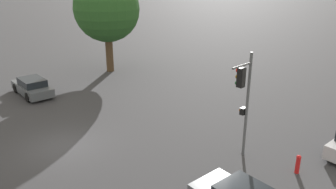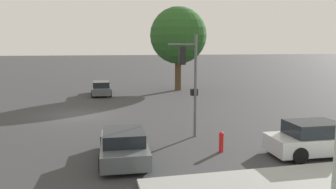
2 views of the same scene
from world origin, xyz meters
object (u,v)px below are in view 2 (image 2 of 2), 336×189
at_px(crossing_car_0, 101,88).
at_px(fire_hydrant, 221,141).
at_px(street_tree, 178,36).
at_px(traffic_signal, 189,72).
at_px(crossing_car_1, 124,145).
at_px(parked_car_0, 315,139).

height_order(crossing_car_0, fire_hydrant, crossing_car_0).
relative_size(street_tree, traffic_signal, 1.67).
bearing_deg(fire_hydrant, street_tree, 171.01).
distance_m(crossing_car_1, fire_hydrant, 4.33).
bearing_deg(parked_car_0, street_tree, 92.93).
xyz_separation_m(street_tree, crossing_car_1, (20.62, -7.56, -5.12)).
relative_size(traffic_signal, fire_hydrant, 5.70).
bearing_deg(traffic_signal, crossing_car_1, 125.43).
height_order(street_tree, traffic_signal, street_tree).
height_order(traffic_signal, crossing_car_0, traffic_signal).
bearing_deg(traffic_signal, crossing_car_0, 11.44).
relative_size(crossing_car_1, parked_car_0, 0.99).
height_order(traffic_signal, parked_car_0, traffic_signal).
bearing_deg(crossing_car_1, traffic_signal, -49.23).
height_order(street_tree, crossing_car_0, street_tree).
distance_m(traffic_signal, parked_car_0, 6.57).
distance_m(street_tree, crossing_car_0, 9.72).
relative_size(crossing_car_0, fire_hydrant, 4.77).
relative_size(parked_car_0, fire_hydrant, 4.51).
bearing_deg(parked_car_0, traffic_signal, 140.15).
distance_m(parked_car_0, fire_hydrant, 3.99).
distance_m(crossing_car_0, crossing_car_1, 18.85).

